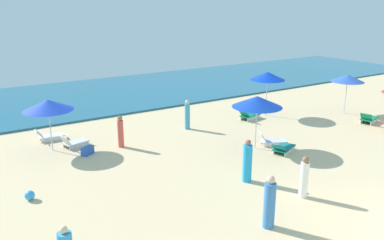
{
  "coord_description": "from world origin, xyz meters",
  "views": [
    {
      "loc": [
        -11.82,
        -4.72,
        6.79
      ],
      "look_at": [
        -1.36,
        11.62,
        1.01
      ],
      "focal_mm": 37.01,
      "sensor_mm": 36.0,
      "label": 1
    }
  ],
  "objects_px": {
    "umbrella_0": "(257,102)",
    "beachgoer_0": "(187,115)",
    "umbrella_3": "(48,105)",
    "lounge_chair_0_0": "(272,141)",
    "umbrella_1": "(348,78)",
    "beachgoer_5": "(247,162)",
    "beach_ball_1": "(30,195)",
    "lounge_chair_0_1": "(283,148)",
    "lounge_chair_2_0": "(369,119)",
    "lounge_chair_3_0": "(50,136)",
    "beachgoer_3": "(269,203)",
    "lounge_chair_4_0": "(249,115)",
    "beachgoer_1": "(121,132)",
    "cooler_box_0": "(88,151)",
    "lounge_chair_3_1": "(74,142)",
    "beachgoer_6": "(304,178)",
    "umbrella_4": "(268,76)"
  },
  "relations": [
    {
      "from": "umbrella_0",
      "to": "lounge_chair_0_1",
      "type": "xyz_separation_m",
      "value": [
        0.73,
        -1.15,
        -2.11
      ]
    },
    {
      "from": "lounge_chair_2_0",
      "to": "lounge_chair_3_0",
      "type": "xyz_separation_m",
      "value": [
        -16.5,
        6.97,
        -0.03
      ]
    },
    {
      "from": "lounge_chair_2_0",
      "to": "umbrella_3",
      "type": "xyz_separation_m",
      "value": [
        -16.75,
        5.42,
        1.97
      ]
    },
    {
      "from": "umbrella_0",
      "to": "beachgoer_6",
      "type": "bearing_deg",
      "value": -111.73
    },
    {
      "from": "lounge_chair_0_1",
      "to": "cooler_box_0",
      "type": "distance_m",
      "value": 9.15
    },
    {
      "from": "beachgoer_5",
      "to": "beach_ball_1",
      "type": "bearing_deg",
      "value": 63.01
    },
    {
      "from": "lounge_chair_0_0",
      "to": "lounge_chair_0_1",
      "type": "bearing_deg",
      "value": -166.26
    },
    {
      "from": "umbrella_3",
      "to": "lounge_chair_4_0",
      "type": "bearing_deg",
      "value": -5.53
    },
    {
      "from": "lounge_chair_3_1",
      "to": "beach_ball_1",
      "type": "bearing_deg",
      "value": 132.42
    },
    {
      "from": "umbrella_0",
      "to": "beachgoer_1",
      "type": "distance_m",
      "value": 6.71
    },
    {
      "from": "umbrella_0",
      "to": "lounge_chair_0_1",
      "type": "bearing_deg",
      "value": -57.81
    },
    {
      "from": "umbrella_3",
      "to": "beachgoer_1",
      "type": "relative_size",
      "value": 1.57
    },
    {
      "from": "lounge_chair_2_0",
      "to": "cooler_box_0",
      "type": "distance_m",
      "value": 16.01
    },
    {
      "from": "umbrella_3",
      "to": "cooler_box_0",
      "type": "relative_size",
      "value": 4.17
    },
    {
      "from": "beachgoer_3",
      "to": "beachgoer_6",
      "type": "xyz_separation_m",
      "value": [
        2.45,
        0.81,
        -0.07
      ]
    },
    {
      "from": "beachgoer_1",
      "to": "umbrella_3",
      "type": "bearing_deg",
      "value": -60.62
    },
    {
      "from": "lounge_chair_3_0",
      "to": "beachgoer_0",
      "type": "height_order",
      "value": "beachgoer_0"
    },
    {
      "from": "umbrella_1",
      "to": "lounge_chair_4_0",
      "type": "distance_m",
      "value": 6.72
    },
    {
      "from": "umbrella_4",
      "to": "umbrella_1",
      "type": "bearing_deg",
      "value": -26.89
    },
    {
      "from": "lounge_chair_4_0",
      "to": "umbrella_3",
      "type": "bearing_deg",
      "value": 72.56
    },
    {
      "from": "umbrella_1",
      "to": "beachgoer_5",
      "type": "bearing_deg",
      "value": -159.64
    },
    {
      "from": "umbrella_1",
      "to": "beachgoer_3",
      "type": "height_order",
      "value": "umbrella_1"
    },
    {
      "from": "umbrella_4",
      "to": "beachgoer_1",
      "type": "relative_size",
      "value": 1.73
    },
    {
      "from": "umbrella_1",
      "to": "umbrella_3",
      "type": "xyz_separation_m",
      "value": [
        -17.35,
        3.26,
        -0.03
      ]
    },
    {
      "from": "umbrella_4",
      "to": "beachgoer_6",
      "type": "height_order",
      "value": "umbrella_4"
    },
    {
      "from": "beachgoer_5",
      "to": "umbrella_0",
      "type": "bearing_deg",
      "value": -51.74
    },
    {
      "from": "lounge_chair_3_1",
      "to": "beachgoer_1",
      "type": "height_order",
      "value": "beachgoer_1"
    },
    {
      "from": "lounge_chair_2_0",
      "to": "beachgoer_0",
      "type": "bearing_deg",
      "value": 49.13
    },
    {
      "from": "umbrella_3",
      "to": "beachgoer_5",
      "type": "xyz_separation_m",
      "value": [
        5.61,
        -7.62,
        -1.43
      ]
    },
    {
      "from": "beachgoer_6",
      "to": "umbrella_3",
      "type": "bearing_deg",
      "value": -65.36
    },
    {
      "from": "beachgoer_0",
      "to": "beach_ball_1",
      "type": "xyz_separation_m",
      "value": [
        -9.15,
        -4.01,
        -0.61
      ]
    },
    {
      "from": "cooler_box_0",
      "to": "beachgoer_3",
      "type": "bearing_deg",
      "value": 73.34
    },
    {
      "from": "lounge_chair_2_0",
      "to": "lounge_chair_3_1",
      "type": "distance_m",
      "value": 16.61
    },
    {
      "from": "beachgoer_6",
      "to": "beach_ball_1",
      "type": "height_order",
      "value": "beachgoer_6"
    },
    {
      "from": "umbrella_0",
      "to": "beachgoer_0",
      "type": "distance_m",
      "value": 4.77
    },
    {
      "from": "lounge_chair_0_0",
      "to": "beachgoer_3",
      "type": "xyz_separation_m",
      "value": [
        -5.31,
        -5.44,
        0.59
      ]
    },
    {
      "from": "umbrella_3",
      "to": "umbrella_0",
      "type": "bearing_deg",
      "value": -30.86
    },
    {
      "from": "lounge_chair_0_1",
      "to": "beachgoer_3",
      "type": "xyz_separation_m",
      "value": [
        -5.07,
        -4.41,
        0.61
      ]
    },
    {
      "from": "lounge_chair_4_0",
      "to": "beachgoer_3",
      "type": "height_order",
      "value": "beachgoer_3"
    },
    {
      "from": "lounge_chair_0_0",
      "to": "beachgoer_5",
      "type": "distance_m",
      "value": 4.52
    },
    {
      "from": "cooler_box_0",
      "to": "beachgoer_5",
      "type": "bearing_deg",
      "value": 91.68
    },
    {
      "from": "lounge_chair_2_0",
      "to": "umbrella_1",
      "type": "bearing_deg",
      "value": -29.92
    },
    {
      "from": "umbrella_3",
      "to": "lounge_chair_0_0",
      "type": "bearing_deg",
      "value": -28.74
    },
    {
      "from": "lounge_chair_0_1",
      "to": "lounge_chair_3_1",
      "type": "bearing_deg",
      "value": 31.04
    },
    {
      "from": "umbrella_0",
      "to": "umbrella_4",
      "type": "height_order",
      "value": "umbrella_4"
    },
    {
      "from": "beachgoer_6",
      "to": "beach_ball_1",
      "type": "distance_m",
      "value": 9.85
    },
    {
      "from": "beachgoer_0",
      "to": "beachgoer_5",
      "type": "bearing_deg",
      "value": -107.15
    },
    {
      "from": "lounge_chair_0_0",
      "to": "umbrella_1",
      "type": "height_order",
      "value": "umbrella_1"
    },
    {
      "from": "lounge_chair_2_0",
      "to": "lounge_chair_4_0",
      "type": "distance_m",
      "value": 6.94
    },
    {
      "from": "beachgoer_3",
      "to": "cooler_box_0",
      "type": "distance_m",
      "value": 9.55
    }
  ]
}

